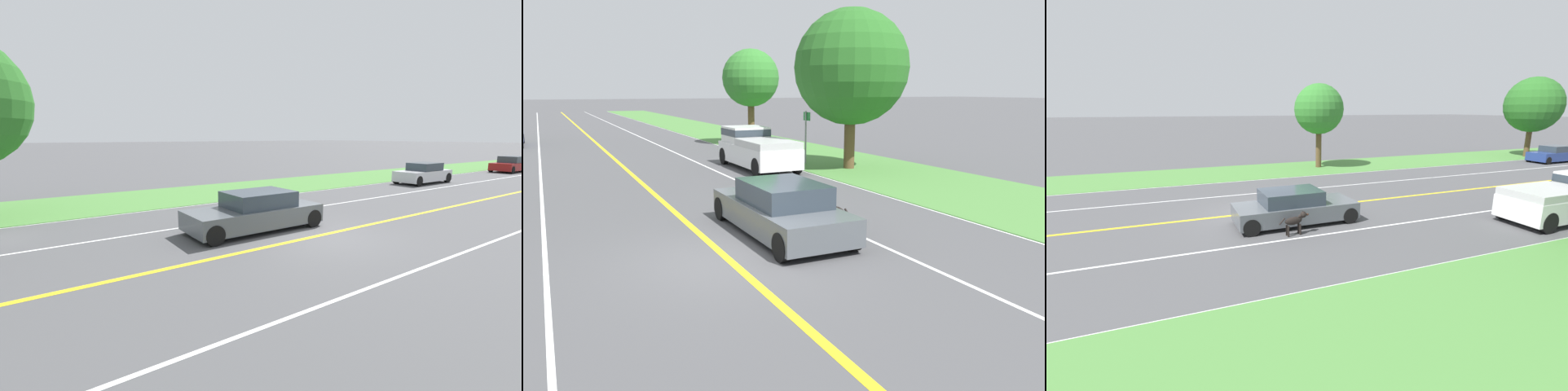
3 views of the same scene
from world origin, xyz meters
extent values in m
plane|color=#4C4C4F|center=(0.00, 0.00, 0.00)|extent=(400.00, 400.00, 0.00)
cube|color=yellow|center=(0.00, 0.00, 0.00)|extent=(0.18, 160.00, 0.01)
cube|color=white|center=(7.00, 0.00, 0.00)|extent=(0.14, 160.00, 0.01)
cube|color=white|center=(3.50, 0.00, 0.00)|extent=(0.10, 160.00, 0.01)
cube|color=white|center=(-3.50, 0.00, 0.00)|extent=(0.10, 160.00, 0.01)
cube|color=#4C843D|center=(10.00, 0.00, 0.01)|extent=(6.00, 160.00, 0.03)
cube|color=#51565B|center=(1.83, 1.22, 0.49)|extent=(1.90, 4.72, 0.63)
cube|color=#2D3842|center=(1.83, 1.03, 1.07)|extent=(1.63, 2.27, 0.53)
cylinder|color=black|center=(2.69, 3.17, 0.31)|extent=(0.22, 0.63, 0.63)
cylinder|color=black|center=(2.69, -0.73, 0.31)|extent=(0.22, 0.63, 0.63)
cylinder|color=black|center=(0.97, 3.17, 0.31)|extent=(0.22, 0.63, 0.63)
cylinder|color=black|center=(0.97, -0.73, 0.31)|extent=(0.22, 0.63, 0.63)
ellipsoid|color=black|center=(3.14, 0.67, 0.53)|extent=(0.28, 0.68, 0.29)
cylinder|color=black|center=(3.19, 0.91, 0.19)|extent=(0.07, 0.07, 0.39)
cylinder|color=black|center=(3.24, 0.45, 0.19)|extent=(0.07, 0.07, 0.39)
cylinder|color=black|center=(3.04, 0.90, 0.19)|extent=(0.07, 0.07, 0.39)
cylinder|color=black|center=(3.09, 0.44, 0.19)|extent=(0.07, 0.07, 0.39)
cylinder|color=black|center=(3.11, 0.95, 0.64)|extent=(0.15, 0.19, 0.18)
sphere|color=black|center=(3.10, 1.07, 0.71)|extent=(0.25, 0.25, 0.22)
ellipsoid|color=#331E14|center=(3.08, 1.22, 0.69)|extent=(0.11, 0.12, 0.09)
cone|color=black|center=(3.16, 1.06, 0.79)|extent=(0.08, 0.08, 0.10)
cone|color=black|center=(3.04, 1.05, 0.79)|extent=(0.08, 0.08, 0.10)
cylinder|color=black|center=(3.18, 0.24, 0.57)|extent=(0.08, 0.25, 0.25)
cube|color=silver|center=(5.46, -15.14, 0.53)|extent=(1.78, 4.43, 0.69)
cube|color=#2D3842|center=(5.46, -15.32, 1.14)|extent=(1.53, 2.13, 0.52)
cylinder|color=black|center=(6.26, -13.37, 0.34)|extent=(0.22, 0.67, 0.67)
cylinder|color=black|center=(6.26, -16.92, 0.34)|extent=(0.22, 0.67, 0.67)
cylinder|color=black|center=(4.65, -13.37, 0.34)|extent=(0.22, 0.67, 0.67)
cylinder|color=black|center=(4.65, -16.92, 0.34)|extent=(0.22, 0.67, 0.67)
cube|color=maroon|center=(5.32, -29.11, 0.51)|extent=(1.83, 4.48, 0.66)
cube|color=#2D3842|center=(5.32, -29.29, 1.13)|extent=(1.58, 2.15, 0.58)
cylinder|color=black|center=(6.15, -27.30, 0.33)|extent=(0.22, 0.66, 0.66)
cylinder|color=black|center=(6.15, -30.92, 0.33)|extent=(0.22, 0.66, 0.66)
cylinder|color=black|center=(4.49, -27.30, 0.33)|extent=(0.22, 0.66, 0.66)
camera|label=1|loc=(-7.96, 7.65, 3.19)|focal=24.00mm
camera|label=2|loc=(-3.36, -9.85, 3.52)|focal=35.00mm
camera|label=3|loc=(14.17, -3.21, 4.38)|focal=24.00mm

